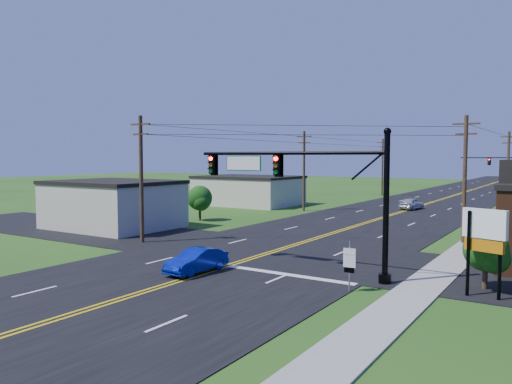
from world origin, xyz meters
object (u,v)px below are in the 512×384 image
Objects in this scene: blue_car at (197,261)px; route_sign at (349,263)px; stop_sign at (498,235)px; signal_mast_far at (495,166)px; signal_mast_main at (303,183)px.

route_sign reaches higher than blue_car.
blue_car is 17.71m from stop_sign.
signal_mast_far is 4.75× the size of route_sign.
signal_mast_far reaches higher than route_sign.
route_sign is (8.17, 0.87, 0.72)m from blue_car.
signal_mast_main is 72.00m from signal_mast_far.
signal_mast_main is at bearing -90.08° from signal_mast_far.
signal_mast_main is at bearing 145.24° from route_sign.
signal_mast_far is 5.31× the size of stop_sign.
signal_mast_main is 1.03× the size of signal_mast_far.
signal_mast_far is at bearing 90.30° from route_sign.
signal_mast_main reaches higher than stop_sign.
blue_car is 8.24m from route_sign.
signal_mast_far is 63.62m from stop_sign.
signal_mast_main reaches higher than blue_car.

